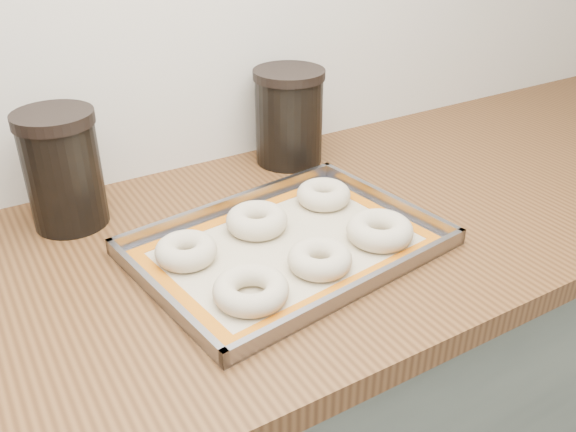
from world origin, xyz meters
TOP-DOWN VIEW (x-y plane):
  - countertop at (0.00, 1.68)m, footprint 3.06×0.68m
  - baking_tray at (0.17, 1.62)m, footprint 0.50×0.39m
  - baking_mat at (0.17, 1.62)m, footprint 0.45×0.34m
  - bagel_front_left at (0.05, 1.53)m, footprint 0.11×0.11m
  - bagel_front_mid at (0.17, 1.55)m, footprint 0.11×0.11m
  - bagel_front_right at (0.30, 1.57)m, footprint 0.12×0.12m
  - bagel_back_left at (0.01, 1.67)m, footprint 0.11×0.11m
  - bagel_back_mid at (0.15, 1.69)m, footprint 0.11×0.11m
  - bagel_back_right at (0.30, 1.72)m, footprint 0.13×0.13m
  - canister_mid at (-0.10, 1.89)m, footprint 0.13×0.13m
  - canister_right at (0.34, 1.92)m, footprint 0.14×0.14m

SIDE VIEW (x-z plane):
  - countertop at x=0.00m, z-range 0.86..0.90m
  - baking_mat at x=0.17m, z-range 0.90..0.91m
  - baking_tray at x=0.17m, z-range 0.89..0.92m
  - bagel_front_left at x=0.05m, z-range 0.90..0.94m
  - bagel_front_mid at x=0.17m, z-range 0.90..0.94m
  - bagel_back_left at x=0.01m, z-range 0.90..0.94m
  - bagel_back_right at x=0.30m, z-range 0.90..0.94m
  - bagel_back_mid at x=0.15m, z-range 0.90..0.94m
  - bagel_front_right at x=0.30m, z-range 0.90..0.94m
  - canister_right at x=0.34m, z-range 0.90..1.09m
  - canister_mid at x=-0.10m, z-range 0.90..1.10m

